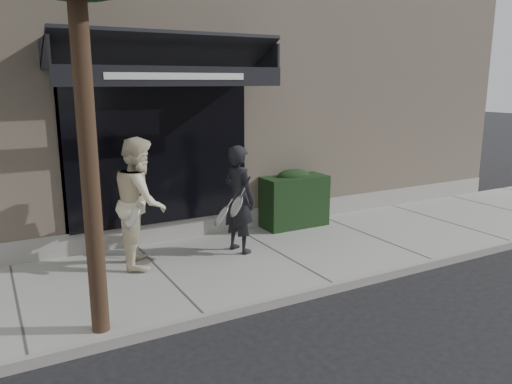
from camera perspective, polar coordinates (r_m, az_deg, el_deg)
ground at (r=8.51m, az=2.55°, el=-7.64°), size 80.00×80.00×0.00m
sidewalk at (r=8.49m, az=2.55°, el=-7.26°), size 20.00×3.00×0.12m
curb at (r=7.31m, az=9.01°, el=-10.71°), size 20.00×0.10×0.14m
building_facade at (r=12.48m, az=-9.55°, el=11.46°), size 14.30×8.04×5.64m
hedge at (r=9.90m, az=4.24°, el=-0.79°), size 1.30×0.70×1.14m
pedestrian_front at (r=8.28m, az=-1.97°, el=-0.83°), size 0.89×0.85×1.81m
pedestrian_back at (r=7.89m, az=-13.07°, el=-1.08°), size 1.00×1.15×2.00m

